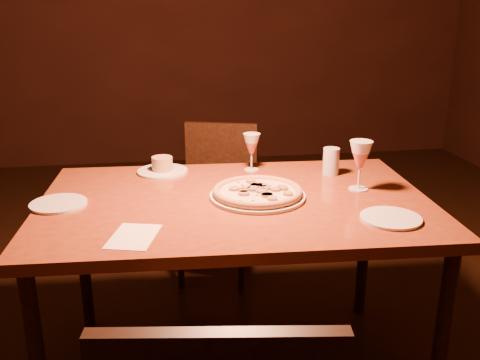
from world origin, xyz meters
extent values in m
cube|color=#341710|center=(0.00, 3.50, 1.50)|extent=(6.00, 0.04, 3.00)
cube|color=brown|center=(0.26, 0.22, 0.76)|extent=(1.51, 1.01, 0.04)
cylinder|color=black|center=(-0.39, 0.66, 0.37)|extent=(0.05, 0.05, 0.74)
cylinder|color=black|center=(0.91, -0.22, 0.37)|extent=(0.05, 0.05, 0.74)
cylinder|color=black|center=(0.95, 0.59, 0.37)|extent=(0.05, 0.05, 0.74)
cube|color=black|center=(0.28, 1.08, 0.44)|extent=(0.51, 0.51, 0.04)
cube|color=black|center=(0.33, 1.26, 0.65)|extent=(0.40, 0.15, 0.39)
cylinder|color=black|center=(0.07, 0.97, 0.21)|extent=(0.04, 0.04, 0.42)
cylinder|color=black|center=(0.17, 1.29, 0.21)|extent=(0.04, 0.04, 0.42)
cylinder|color=black|center=(0.39, 0.87, 0.21)|extent=(0.04, 0.04, 0.42)
cylinder|color=black|center=(0.48, 1.19, 0.21)|extent=(0.04, 0.04, 0.42)
cylinder|color=silver|center=(0.35, 0.22, 0.79)|extent=(0.36, 0.36, 0.01)
cylinder|color=beige|center=(0.35, 0.22, 0.80)|extent=(0.33, 0.33, 0.01)
torus|color=tan|center=(0.35, 0.22, 0.81)|extent=(0.34, 0.34, 0.03)
cylinder|color=silver|center=(-0.01, 0.60, 0.79)|extent=(0.22, 0.22, 0.01)
cylinder|color=tan|center=(-0.01, 0.60, 0.82)|extent=(0.09, 0.09, 0.06)
cylinder|color=silver|center=(0.71, 0.46, 0.84)|extent=(0.07, 0.07, 0.12)
cylinder|color=silver|center=(-0.39, 0.26, 0.79)|extent=(0.20, 0.20, 0.01)
cylinder|color=silver|center=(0.75, -0.06, 0.79)|extent=(0.21, 0.21, 0.01)
cube|color=white|center=(-0.11, -0.07, 0.78)|extent=(0.18, 0.23, 0.00)
camera|label=1|loc=(-0.02, -1.65, 1.48)|focal=40.00mm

